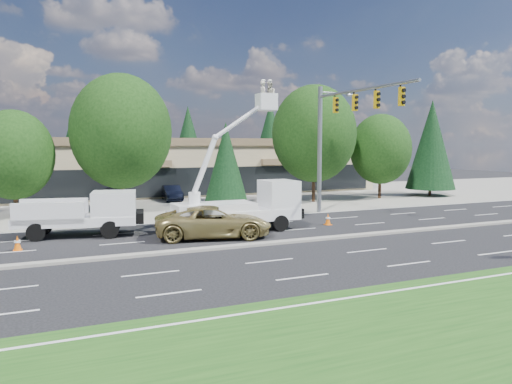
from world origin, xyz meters
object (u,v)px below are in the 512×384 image
utility_pickup (86,218)px  minivan (213,222)px  signal_mast (337,127)px  bucket_truck (245,199)px

utility_pickup → minivan: size_ratio=1.07×
minivan → signal_mast: bearing=-53.8°
minivan → bucket_truck: bearing=-46.1°
signal_mast → minivan: (-10.39, -4.24, -5.21)m
utility_pickup → bucket_truck: bucket_truck is taller
bucket_truck → signal_mast: bearing=21.4°
utility_pickup → bucket_truck: size_ratio=0.76×
signal_mast → utility_pickup: (-16.45, -0.94, -5.08)m
utility_pickup → minivan: bearing=-17.0°
signal_mast → utility_pickup: 17.24m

